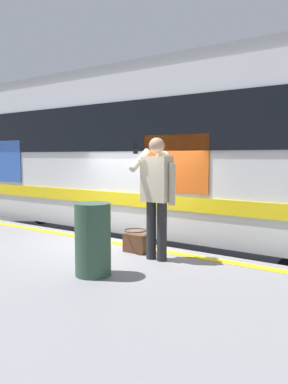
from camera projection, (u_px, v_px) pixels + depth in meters
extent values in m
plane|color=#3D3D3F|center=(129.00, 293.00, 6.77)|extent=(23.58, 23.58, 0.00)
cube|color=gray|center=(0.00, 317.00, 4.64)|extent=(15.25, 5.12, 0.95)
cube|color=yellow|center=(118.00, 243.00, 6.43)|extent=(14.95, 0.16, 0.01)
cube|color=slate|center=(164.00, 273.00, 7.69)|extent=(19.83, 0.08, 0.16)
cube|color=slate|center=(197.00, 257.00, 8.85)|extent=(19.83, 0.08, 0.16)
cube|color=silver|center=(122.00, 155.00, 9.00)|extent=(13.49, 3.01, 2.96)
cube|color=gray|center=(121.00, 86.00, 8.85)|extent=(13.22, 2.77, 0.24)
cube|color=black|center=(74.00, 129.00, 7.71)|extent=(12.81, 0.03, 0.90)
cube|color=yellow|center=(75.00, 195.00, 7.84)|extent=(12.81, 0.03, 0.24)
cube|color=#D85919|center=(175.00, 164.00, 6.41)|extent=(1.25, 0.02, 0.97)
cube|color=#3359B2|center=(4.00, 161.00, 9.13)|extent=(1.25, 0.02, 0.97)
cylinder|color=black|center=(41.00, 212.00, 12.67)|extent=(0.84, 0.12, 0.84)
cylinder|color=#262628|center=(162.00, 232.00, 5.36)|extent=(0.14, 0.14, 0.83)
cylinder|color=#262628|center=(151.00, 230.00, 5.46)|extent=(0.14, 0.14, 0.83)
cube|color=beige|center=(157.00, 179.00, 5.34)|extent=(0.40, 0.24, 0.63)
sphere|color=beige|center=(163.00, 158.00, 5.44)|extent=(0.20, 0.20, 0.20)
sphere|color=tan|center=(157.00, 146.00, 5.30)|extent=(0.22, 0.22, 0.22)
cylinder|color=beige|center=(172.00, 184.00, 5.20)|extent=(0.09, 0.09, 0.57)
cylinder|color=beige|center=(140.00, 160.00, 5.38)|extent=(0.09, 0.42, 0.33)
cube|color=black|center=(136.00, 148.00, 5.29)|extent=(0.07, 0.02, 0.15)
cube|color=#59331E|center=(135.00, 243.00, 5.83)|extent=(0.38, 0.15, 0.28)
torus|color=#59331E|center=(135.00, 230.00, 5.81)|extent=(0.35, 0.35, 0.02)
cylinder|color=#2D4C38|center=(93.00, 239.00, 4.70)|extent=(0.44, 0.44, 0.89)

